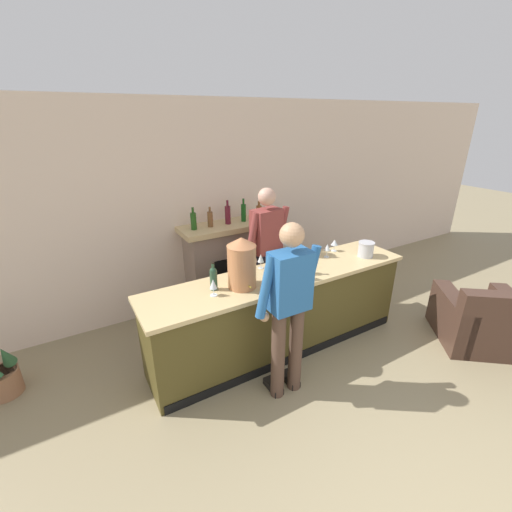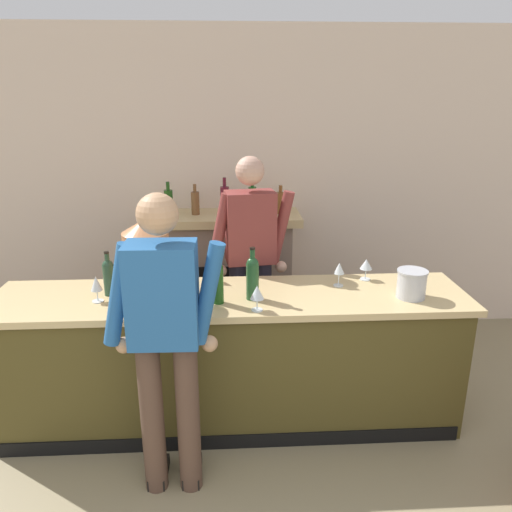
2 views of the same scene
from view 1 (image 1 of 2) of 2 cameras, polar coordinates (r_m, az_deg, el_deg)
The scene contains 16 objects.
wall_back_panel at distance 4.73m, azimuth -8.19°, elevation 8.02°, with size 12.00×0.07×2.75m.
bar_counter at distance 3.94m, azimuth 4.20°, elevation -9.20°, with size 3.09×0.68×0.95m.
fireplace_stone at distance 4.82m, azimuth -4.58°, elevation -1.17°, with size 1.31×0.52×1.51m.
armchair_black at distance 4.89m, azimuth 33.59°, elevation -9.32°, with size 1.25×1.25×0.81m.
person_customer at distance 3.09m, azimuth 5.45°, elevation -8.31°, with size 0.66×0.31×1.74m.
person_bartender at distance 4.21m, azimuth 1.75°, elevation 0.76°, with size 0.65×0.34×1.77m.
copper_dispenser at distance 3.33m, azimuth -2.39°, elevation -1.11°, with size 0.29×0.32×0.52m.
ice_bucket_steel at distance 4.33m, azimuth 17.85°, elevation 1.08°, with size 0.19×0.19×0.18m.
wine_bottle_cabernet_heavy at distance 3.52m, azimuth 4.60°, elevation -1.81°, with size 0.07×0.07×0.34m.
wine_bottle_rose_blush at distance 3.36m, azimuth -7.10°, elevation -3.55°, with size 0.07×0.07×0.29m.
wine_bottle_burgundy_dark at distance 3.68m, azimuth 6.86°, elevation -0.76°, with size 0.08×0.08×0.34m.
wine_glass_mid_counter at distance 3.58m, azimuth 8.79°, elevation -2.29°, with size 0.08×0.08×0.16m.
wine_glass_near_bucket at distance 4.18m, azimuth 11.80°, elevation 1.33°, with size 0.07×0.07×0.17m.
wine_glass_by_dispenser at distance 3.79m, azimuth 0.80°, elevation -0.43°, with size 0.07×0.07×0.17m.
wine_glass_front_right at distance 3.25m, azimuth -7.15°, elevation -4.77°, with size 0.07×0.07×0.17m.
wine_glass_front_left at distance 4.39m, azimuth 12.95°, elevation 2.15°, with size 0.09×0.09×0.15m.
Camera 1 is at (-1.73, -0.23, 2.55)m, focal length 24.00 mm.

